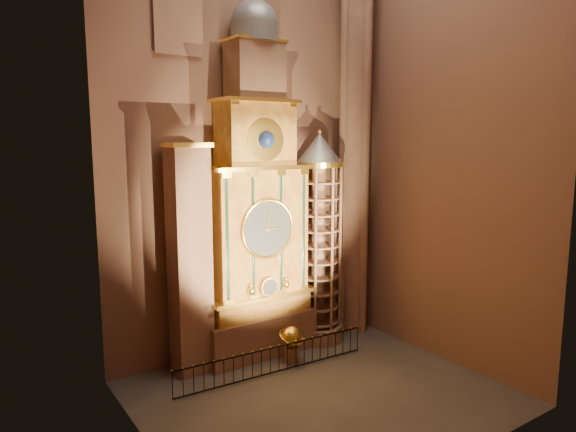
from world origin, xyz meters
TOP-DOWN VIEW (x-y plane):
  - floor at (0.00, 0.00)m, footprint 14.00×14.00m
  - wall_back at (0.00, 6.00)m, footprint 22.00×0.00m
  - wall_left at (-7.00, 0.00)m, footprint 0.00×22.00m
  - wall_right at (7.00, 0.00)m, footprint 0.00×22.00m
  - astronomical_clock at (0.00, 4.96)m, footprint 5.60×2.41m
  - portrait_tower at (-3.40, 4.98)m, footprint 1.80×1.60m
  - stair_turret at (3.50, 4.70)m, footprint 2.50×2.50m
  - gothic_pier at (6.10, 5.00)m, footprint 2.04×2.04m
  - celestial_globe at (0.75, 3.14)m, footprint 1.52×1.48m
  - iron_railing at (-0.56, 2.55)m, footprint 9.33×0.56m

SIDE VIEW (x-z plane):
  - floor at x=0.00m, z-range 0.00..0.00m
  - iron_railing at x=-0.56m, z-range 0.05..1.27m
  - celestial_globe at x=0.75m, z-range 0.17..1.90m
  - portrait_tower at x=-3.40m, z-range 0.05..10.25m
  - stair_turret at x=3.50m, z-range -0.13..10.67m
  - astronomical_clock at x=0.00m, z-range -1.67..15.03m
  - wall_back at x=0.00m, z-range 0.00..22.00m
  - wall_left at x=-7.00m, z-range 0.00..22.00m
  - wall_right at x=7.00m, z-range 0.00..22.00m
  - gothic_pier at x=6.10m, z-range 0.00..22.00m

